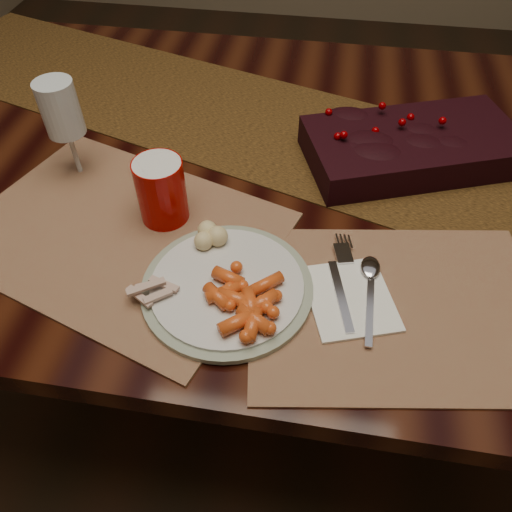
% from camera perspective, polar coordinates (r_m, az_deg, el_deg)
% --- Properties ---
extents(floor, '(5.00, 5.00, 0.00)m').
position_cam_1_polar(floor, '(1.52, 0.92, -12.25)').
color(floor, black).
rests_on(floor, ground).
extents(dining_table, '(1.80, 1.00, 0.75)m').
position_cam_1_polar(dining_table, '(1.21, 1.13, -3.34)').
color(dining_table, black).
rests_on(dining_table, floor).
extents(table_runner, '(1.70, 0.84, 0.00)m').
position_cam_1_polar(table_runner, '(1.04, -0.41, 15.09)').
color(table_runner, '#442709').
rests_on(table_runner, dining_table).
extents(centerpiece, '(0.42, 0.31, 0.08)m').
position_cam_1_polar(centerpiece, '(0.96, 17.57, 12.28)').
color(centerpiece, black).
rests_on(centerpiece, table_runner).
extents(placemat_main, '(0.45, 0.36, 0.00)m').
position_cam_1_polar(placemat_main, '(0.73, 15.76, -5.60)').
color(placemat_main, brown).
rests_on(placemat_main, dining_table).
extents(placemat_second, '(0.57, 0.49, 0.00)m').
position_cam_1_polar(placemat_second, '(0.82, -15.29, 2.54)').
color(placemat_second, '#935537').
rests_on(placemat_second, dining_table).
extents(dinner_plate, '(0.27, 0.27, 0.01)m').
position_cam_1_polar(dinner_plate, '(0.71, -3.33, -3.51)').
color(dinner_plate, silver).
rests_on(dinner_plate, placemat_main).
extents(baby_carrots, '(0.12, 0.11, 0.02)m').
position_cam_1_polar(baby_carrots, '(0.67, -1.96, -5.01)').
color(baby_carrots, '#D54D19').
rests_on(baby_carrots, dinner_plate).
extents(mashed_potatoes, '(0.09, 0.08, 0.04)m').
position_cam_1_polar(mashed_potatoes, '(0.75, -5.09, 2.83)').
color(mashed_potatoes, beige).
rests_on(mashed_potatoes, dinner_plate).
extents(turkey_shreds, '(0.08, 0.07, 0.02)m').
position_cam_1_polar(turkey_shreds, '(0.70, -11.68, -3.69)').
color(turkey_shreds, gray).
rests_on(turkey_shreds, dinner_plate).
extents(napkin, '(0.15, 0.16, 0.00)m').
position_cam_1_polar(napkin, '(0.72, 10.67, -4.73)').
color(napkin, white).
rests_on(napkin, placemat_main).
extents(fork, '(0.06, 0.16, 0.00)m').
position_cam_1_polar(fork, '(0.72, 9.72, -3.17)').
color(fork, '#AEADB8').
rests_on(fork, napkin).
extents(spoon, '(0.03, 0.15, 0.00)m').
position_cam_1_polar(spoon, '(0.72, 12.89, -4.55)').
color(spoon, white).
rests_on(spoon, napkin).
extents(red_cup, '(0.08, 0.08, 0.11)m').
position_cam_1_polar(red_cup, '(0.80, -10.76, 7.33)').
color(red_cup, '#A20400').
rests_on(red_cup, placemat_main).
extents(wine_glass, '(0.08, 0.08, 0.18)m').
position_cam_1_polar(wine_glass, '(0.92, -20.76, 13.24)').
color(wine_glass, '#A3B6BE').
rests_on(wine_glass, dining_table).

